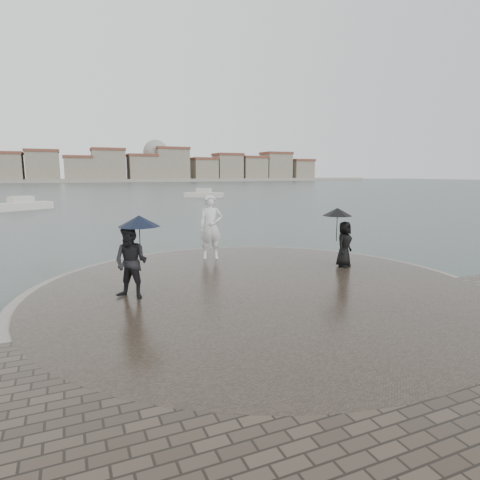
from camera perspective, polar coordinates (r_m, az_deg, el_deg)
name	(u,v)px	position (r m, az deg, el deg)	size (l,w,h in m)	color
ground	(337,350)	(8.37, 13.58, -14.92)	(400.00, 400.00, 0.00)	#2B3835
kerb_ring	(259,293)	(11.12, 2.68, -7.59)	(12.50, 12.50, 0.32)	gray
quay_tip	(259,293)	(11.11, 2.68, -7.49)	(11.90, 11.90, 0.36)	#2D261E
statue	(211,227)	(14.45, -4.16, 1.86)	(0.84, 0.55, 2.30)	silver
visitor_left	(133,253)	(10.19, -14.98, -1.81)	(1.33, 1.16, 2.04)	black
visitor_right	(342,234)	(13.58, 14.31, 0.86)	(1.18, 0.98, 1.95)	black
far_skyline	(60,167)	(166.78, -24.21, 9.41)	(260.00, 20.00, 37.00)	gray
boats	(132,199)	(49.58, -15.15, 5.63)	(27.59, 16.78, 1.50)	beige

